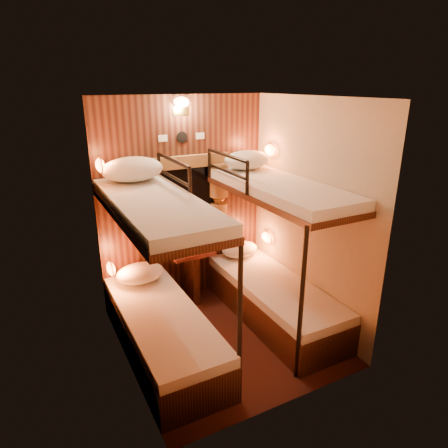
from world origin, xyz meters
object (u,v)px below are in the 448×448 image
bunk_left (161,302)px  bottle_right (191,240)px  table (192,269)px  bunk_right (274,273)px  bottle_left (193,241)px

bunk_left → bottle_right: size_ratio=7.15×
bottle_right → bunk_left: bearing=-129.1°
table → bottle_right: bottle_right is taller
table → bottle_right: bearing=61.8°
table → bottle_right: 0.35m
bunk_left → bunk_right: size_ratio=1.00×
bunk_left → bunk_right: (1.30, 0.00, 0.00)m
table → bottle_left: 0.35m
table → bottle_left: bottle_left is taller
bunk_right → bottle_left: 1.03m
bottle_left → bottle_right: size_ratio=0.95×
table → bottle_left: (0.04, 0.03, 0.34)m
bottle_left → bottle_right: bottle_right is taller
bunk_right → bottle_right: bunk_right is taller
bunk_right → bottle_right: size_ratio=7.15×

